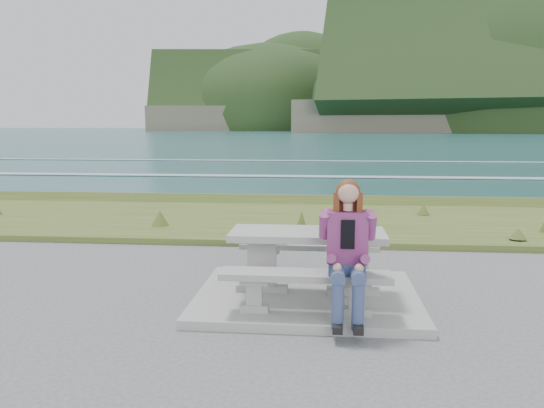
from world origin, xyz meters
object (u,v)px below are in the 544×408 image
object	(u,v)px
bench_landward	(305,281)
bench_seaward	(309,250)
seated_woman	(347,270)
picnic_table	(307,245)

from	to	relation	value
bench_landward	bench_seaward	distance (m)	1.40
bench_seaward	seated_woman	distance (m)	1.60
bench_seaward	bench_landward	bearing A→B (deg)	-90.00
picnic_table	bench_landward	xyz separation A→B (m)	(0.00, -0.70, -0.23)
bench_landward	seated_woman	size ratio (longest dim) A/B	1.26
seated_woman	bench_seaward	bearing A→B (deg)	105.43
picnic_table	bench_seaward	world-z (taller)	picnic_table
bench_landward	bench_seaward	size ratio (longest dim) A/B	1.00
bench_landward	bench_seaward	world-z (taller)	same
bench_seaward	picnic_table	bearing A→B (deg)	-90.00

